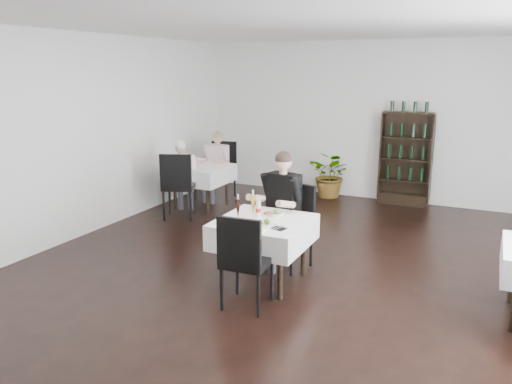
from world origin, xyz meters
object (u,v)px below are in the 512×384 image
Objects in this scene: main_table at (264,232)px; diner_main at (279,201)px; wine_shelf at (406,160)px; potted_tree at (331,175)px.

diner_main is (-0.04, 0.57, 0.24)m from main_table.
wine_shelf is 1.70× the size of main_table.
main_table is 4.23m from potted_tree.
main_table is at bearing -83.64° from potted_tree.
diner_main is (0.43, -3.63, 0.40)m from potted_tree.
wine_shelf is 1.90× the size of potted_tree.
diner_main is at bearing -104.12° from wine_shelf.
potted_tree is at bearing -175.22° from wine_shelf.
main_table is 0.70× the size of diner_main.
potted_tree is (-1.37, -0.11, -0.39)m from wine_shelf.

